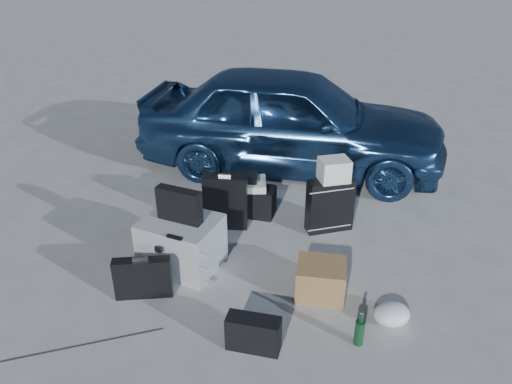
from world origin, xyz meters
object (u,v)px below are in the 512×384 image
Objects in this scene: suitcase_right at (330,205)px; green_bottle at (360,329)px; cardboard_box at (321,279)px; car at (292,120)px; suitcase_left at (226,202)px; briefcase at (143,278)px; duffel_bag at (246,200)px; pelican_case at (182,243)px.

suitcase_right reaches higher than green_bottle.
car is at bearing 93.46° from cardboard_box.
car is 6.51× the size of suitcase_left.
suitcase_left is 1.02m from suitcase_right.
green_bottle is (1.66, -0.49, -0.04)m from briefcase.
car reaches higher than briefcase.
suitcase_left is 1.98× the size of green_bottle.
suitcase_left is 0.35m from duffel_bag.
cardboard_box is 1.38× the size of green_bottle.
green_bottle is at bearing -23.24° from briefcase.
duffel_bag reaches higher than green_bottle.
suitcase_left reaches higher than cardboard_box.
suitcase_right is (1.35, 0.62, 0.04)m from pelican_case.
green_bottle is at bearing -52.90° from suitcase_left.
duffel_bag is 2.15× the size of green_bottle.
briefcase is 1.43m from cardboard_box.
suitcase_right is (0.32, -1.46, -0.35)m from car.
briefcase is 0.85× the size of suitcase_right.
car is 7.95× the size of briefcase.
pelican_case is 1.17× the size of suitcase_right.
green_bottle is (0.38, -3.00, -0.48)m from car.
cardboard_box is (1.43, 0.05, -0.03)m from briefcase.
suitcase_left reaches higher than pelican_case.
briefcase is 1.92m from suitcase_right.
suitcase_left is at bearing 85.90° from pelican_case.
cardboard_box is (0.66, -1.30, -0.01)m from duffel_bag.
briefcase is at bearing -177.89° from cardboard_box.
suitcase_right is at bearing 47.58° from pelican_case.
suitcase_left reaches higher than briefcase.
suitcase_left is (0.58, 1.08, 0.10)m from briefcase.
suitcase_right is at bearing 80.23° from cardboard_box.
suitcase_left is at bearing 164.82° from car.
suitcase_right is 0.89m from duffel_bag.
pelican_case is at bearing 162.42° from cardboard_box.
briefcase reaches higher than cardboard_box.
briefcase reaches higher than duffel_bag.
suitcase_right is at bearing 26.59° from briefcase.
suitcase_left is at bearing 129.35° from cardboard_box.
car reaches higher than green_bottle.
suitcase_left reaches higher than green_bottle.
briefcase is at bearing -115.43° from suitcase_left.
suitcase_right is 1.39× the size of cardboard_box.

